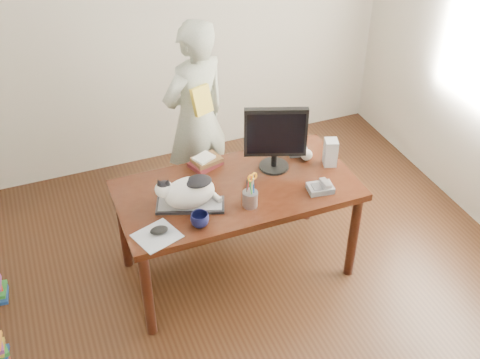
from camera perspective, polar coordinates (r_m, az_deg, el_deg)
name	(u,v)px	position (r m, az deg, el deg)	size (l,w,h in m)	color
room	(278,161)	(3.21, 3.61, 1.75)	(4.50, 4.50, 4.50)	black
desk	(233,198)	(4.16, -0.65, -1.77)	(1.60, 0.80, 0.75)	black
keyboard	(190,205)	(3.85, -4.73, -2.43)	(0.46, 0.30, 0.03)	black
cat	(187,191)	(3.78, -5.02, -1.13)	(0.42, 0.30, 0.24)	silver
monitor	(275,136)	(4.04, 3.38, 4.15)	(0.41, 0.27, 0.48)	black
pen_cup	(250,197)	(3.82, 0.98, -1.67)	(0.13, 0.13, 0.25)	#9A9A9F
mousepad	(157,236)	(3.66, -7.88, -5.32)	(0.31, 0.29, 0.01)	#A7ACB3
mouse	(159,230)	(3.67, -7.69, -4.79)	(0.13, 0.10, 0.04)	black
coffee_mug	(200,220)	(3.69, -3.84, -3.83)	(0.11, 0.11, 0.09)	#0D1037
phone	(321,187)	(4.00, 7.67, -0.76)	(0.18, 0.15, 0.08)	slate
speaker	(330,152)	(4.22, 8.57, 2.57)	(0.11, 0.12, 0.20)	#A1A2A4
baseball	(307,155)	(4.28, 6.33, 2.35)	(0.08, 0.08, 0.08)	beige
book_stack	(206,162)	(4.20, -3.27, 1.71)	(0.25, 0.22, 0.08)	#451215
calculator	(297,148)	(4.37, 5.39, 3.03)	(0.17, 0.21, 0.05)	slate
person	(196,119)	(4.66, -4.21, 5.76)	(0.58, 0.38, 1.60)	beige
held_book	(202,100)	(4.40, -3.65, 7.51)	(0.17, 0.14, 0.21)	gold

